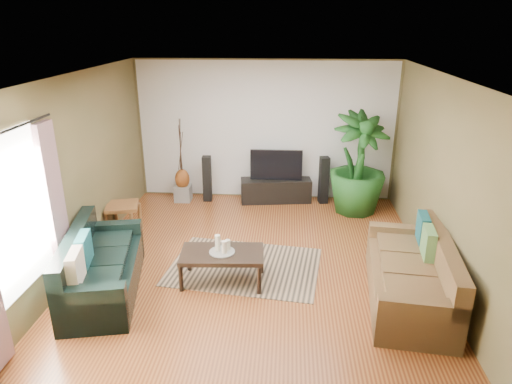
# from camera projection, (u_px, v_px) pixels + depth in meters

# --- Properties ---
(floor) EXTENTS (5.50, 5.50, 0.00)m
(floor) POSITION_uv_depth(u_px,v_px,m) (255.00, 263.00, 6.72)
(floor) COLOR #975527
(floor) RESTS_ON ground
(ceiling) EXTENTS (5.50, 5.50, 0.00)m
(ceiling) POSITION_uv_depth(u_px,v_px,m) (255.00, 76.00, 5.77)
(ceiling) COLOR white
(ceiling) RESTS_ON ground
(wall_back) EXTENTS (5.00, 0.00, 5.00)m
(wall_back) POSITION_uv_depth(u_px,v_px,m) (266.00, 131.00, 8.81)
(wall_back) COLOR brown
(wall_back) RESTS_ON ground
(wall_front) EXTENTS (5.00, 0.00, 5.00)m
(wall_front) POSITION_uv_depth(u_px,v_px,m) (230.00, 286.00, 3.68)
(wall_front) COLOR brown
(wall_front) RESTS_ON ground
(wall_left) EXTENTS (0.00, 5.50, 5.50)m
(wall_left) POSITION_uv_depth(u_px,v_px,m) (78.00, 173.00, 6.41)
(wall_left) COLOR brown
(wall_left) RESTS_ON ground
(wall_right) EXTENTS (0.00, 5.50, 5.50)m
(wall_right) POSITION_uv_depth(u_px,v_px,m) (442.00, 181.00, 6.07)
(wall_right) COLOR brown
(wall_right) RESTS_ON ground
(backwall_panel) EXTENTS (4.90, 0.00, 4.90)m
(backwall_panel) POSITION_uv_depth(u_px,v_px,m) (266.00, 131.00, 8.80)
(backwall_panel) COLOR white
(backwall_panel) RESTS_ON ground
(window_pane) EXTENTS (0.00, 1.80, 1.80)m
(window_pane) POSITION_uv_depth(u_px,v_px,m) (14.00, 215.00, 4.90)
(window_pane) COLOR white
(window_pane) RESTS_ON ground
(curtain_far) EXTENTS (0.08, 0.35, 2.20)m
(curtain_far) POSITION_uv_depth(u_px,v_px,m) (56.00, 209.00, 5.69)
(curtain_far) COLOR gray
(curtain_far) RESTS_ON ground
(curtain_rod) EXTENTS (0.03, 1.90, 0.03)m
(curtain_rod) POSITION_uv_depth(u_px,v_px,m) (2.00, 133.00, 4.58)
(curtain_rod) COLOR black
(curtain_rod) RESTS_ON ground
(sofa_left) EXTENTS (1.18, 2.03, 0.85)m
(sofa_left) POSITION_uv_depth(u_px,v_px,m) (103.00, 262.00, 5.89)
(sofa_left) COLOR black
(sofa_left) RESTS_ON floor
(sofa_right) EXTENTS (1.15, 2.15, 0.85)m
(sofa_right) POSITION_uv_depth(u_px,v_px,m) (410.00, 270.00, 5.72)
(sofa_right) COLOR brown
(sofa_right) RESTS_ON floor
(area_rug) EXTENTS (2.29, 1.76, 0.01)m
(area_rug) POSITION_uv_depth(u_px,v_px,m) (245.00, 266.00, 6.63)
(area_rug) COLOR #9F805D
(area_rug) RESTS_ON floor
(coffee_table) EXTENTS (1.15, 0.68, 0.45)m
(coffee_table) POSITION_uv_depth(u_px,v_px,m) (222.00, 267.00, 6.17)
(coffee_table) COLOR black
(coffee_table) RESTS_ON floor
(candle_tray) EXTENTS (0.34, 0.34, 0.02)m
(candle_tray) POSITION_uv_depth(u_px,v_px,m) (222.00, 252.00, 6.09)
(candle_tray) COLOR gray
(candle_tray) RESTS_ON coffee_table
(candle_tall) EXTENTS (0.07, 0.07, 0.22)m
(candle_tall) POSITION_uv_depth(u_px,v_px,m) (218.00, 243.00, 6.08)
(candle_tall) COLOR silver
(candle_tall) RESTS_ON candle_tray
(candle_mid) EXTENTS (0.07, 0.07, 0.17)m
(candle_mid) POSITION_uv_depth(u_px,v_px,m) (224.00, 247.00, 6.01)
(candle_mid) COLOR beige
(candle_mid) RESTS_ON candle_tray
(candle_short) EXTENTS (0.07, 0.07, 0.14)m
(candle_short) POSITION_uv_depth(u_px,v_px,m) (228.00, 245.00, 6.11)
(candle_short) COLOR beige
(candle_short) RESTS_ON candle_tray
(tv_stand) EXTENTS (1.40, 0.59, 0.45)m
(tv_stand) POSITION_uv_depth(u_px,v_px,m) (276.00, 190.00, 8.96)
(tv_stand) COLOR black
(tv_stand) RESTS_ON floor
(television) EXTENTS (1.00, 0.05, 0.59)m
(television) POSITION_uv_depth(u_px,v_px,m) (276.00, 165.00, 8.77)
(television) COLOR black
(television) RESTS_ON tv_stand
(speaker_left) EXTENTS (0.17, 0.19, 0.90)m
(speaker_left) POSITION_uv_depth(u_px,v_px,m) (207.00, 179.00, 8.92)
(speaker_left) COLOR black
(speaker_left) RESTS_ON floor
(speaker_right) EXTENTS (0.20, 0.21, 0.92)m
(speaker_right) POSITION_uv_depth(u_px,v_px,m) (324.00, 180.00, 8.81)
(speaker_right) COLOR black
(speaker_right) RESTS_ON floor
(potted_plant) EXTENTS (1.38, 1.38, 1.85)m
(potted_plant) POSITION_uv_depth(u_px,v_px,m) (358.00, 164.00, 8.25)
(potted_plant) COLOR #184A19
(potted_plant) RESTS_ON floor
(plant_pot) EXTENTS (0.34, 0.34, 0.27)m
(plant_pot) POSITION_uv_depth(u_px,v_px,m) (355.00, 204.00, 8.53)
(plant_pot) COLOR black
(plant_pot) RESTS_ON floor
(pedestal) EXTENTS (0.31, 0.31, 0.31)m
(pedestal) POSITION_uv_depth(u_px,v_px,m) (183.00, 193.00, 9.01)
(pedestal) COLOR gray
(pedestal) RESTS_ON floor
(vase) EXTENTS (0.28, 0.28, 0.40)m
(vase) POSITION_uv_depth(u_px,v_px,m) (182.00, 179.00, 8.91)
(vase) COLOR brown
(vase) RESTS_ON pedestal
(side_table) EXTENTS (0.61, 0.61, 0.53)m
(side_table) POSITION_uv_depth(u_px,v_px,m) (124.00, 219.00, 7.56)
(side_table) COLOR brown
(side_table) RESTS_ON floor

